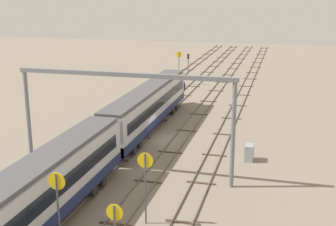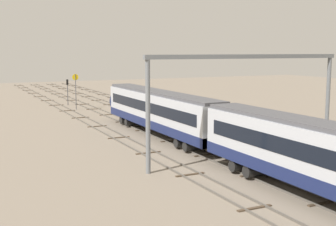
% 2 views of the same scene
% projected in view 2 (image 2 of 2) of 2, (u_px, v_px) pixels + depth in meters
% --- Properties ---
extents(ground_plane, '(191.71, 191.71, 0.00)m').
position_uv_depth(ground_plane, '(190.00, 139.00, 46.90)').
color(ground_plane, gray).
extents(track_near_foreground, '(175.71, 2.40, 0.16)m').
position_uv_depth(track_near_foreground, '(241.00, 134.00, 49.68)').
color(track_near_foreground, '#59544C').
rests_on(track_near_foreground, ground).
extents(track_second_near, '(175.71, 2.40, 0.16)m').
position_uv_depth(track_second_near, '(207.00, 137.00, 47.82)').
color(track_second_near, '#59544C').
rests_on(track_second_near, ground).
extents(track_with_train, '(175.71, 2.40, 0.16)m').
position_uv_depth(track_with_train, '(171.00, 140.00, 45.96)').
color(track_with_train, '#59544C').
rests_on(track_with_train, ground).
extents(track_second_far, '(175.71, 2.40, 0.16)m').
position_uv_depth(track_second_far, '(132.00, 144.00, 44.10)').
color(track_second_far, '#59544C').
rests_on(track_second_far, ground).
extents(overhead_gantry, '(0.40, 18.67, 8.98)m').
position_uv_depth(overhead_gantry, '(248.00, 82.00, 36.88)').
color(overhead_gantry, slate).
rests_on(overhead_gantry, ground).
extents(speed_sign_mid_trackside, '(0.14, 0.99, 5.65)m').
position_uv_depth(speed_sign_mid_trackside, '(76.00, 86.00, 70.23)').
color(speed_sign_mid_trackside, '#4C4C51').
rests_on(speed_sign_mid_trackside, ground).
extents(signal_light_trackside_departure, '(0.31, 0.32, 4.41)m').
position_uv_depth(signal_light_trackside_departure, '(67.00, 88.00, 76.23)').
color(signal_light_trackside_departure, '#4C4C51').
rests_on(signal_light_trackside_departure, ground).
extents(relay_cabinet, '(1.30, 0.79, 1.53)m').
position_uv_depth(relay_cabinet, '(287.00, 131.00, 47.62)').
color(relay_cabinet, gray).
rests_on(relay_cabinet, ground).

